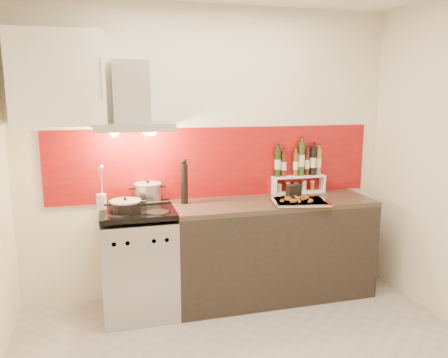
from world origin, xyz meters
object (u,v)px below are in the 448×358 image
object	(u,v)px
pepper_mill	(184,182)
stock_pot	(148,193)
range_stove	(139,263)
baking_tray	(300,201)
counter	(273,249)
saute_pan	(126,206)

from	to	relation	value
pepper_mill	stock_pot	bearing A→B (deg)	165.72
range_stove	baking_tray	world-z (taller)	baking_tray
pepper_mill	baking_tray	size ratio (longest dim) A/B	0.73
range_stove	baking_tray	distance (m)	1.47
counter	range_stove	bearing A→B (deg)	-179.77
counter	pepper_mill	xyz separation A→B (m)	(-0.79, 0.10, 0.64)
stock_pot	counter	bearing A→B (deg)	-9.47
stock_pot	pepper_mill	bearing A→B (deg)	-14.28
stock_pot	baking_tray	distance (m)	1.32
range_stove	stock_pot	size ratio (longest dim) A/B	3.90
range_stove	counter	bearing A→B (deg)	0.23
stock_pot	range_stove	bearing A→B (deg)	-120.06
stock_pot	baking_tray	size ratio (longest dim) A/B	0.43
range_stove	baking_tray	size ratio (longest dim) A/B	1.68
counter	saute_pan	distance (m)	1.38
baking_tray	saute_pan	bearing A→B (deg)	176.95
range_stove	saute_pan	xyz separation A→B (m)	(-0.09, -0.06, 0.51)
range_stove	stock_pot	bearing A→B (deg)	59.94
counter	pepper_mill	world-z (taller)	pepper_mill
saute_pan	range_stove	bearing A→B (deg)	33.41
stock_pot	pepper_mill	world-z (taller)	pepper_mill
counter	stock_pot	world-z (taller)	stock_pot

